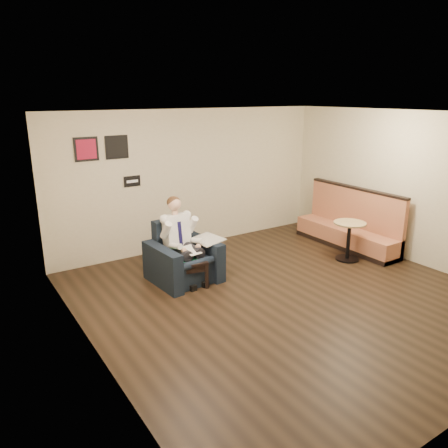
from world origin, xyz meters
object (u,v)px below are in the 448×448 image
armchair (184,253)px  smartphone (187,255)px  banquette (347,218)px  seated_man (187,244)px  side_table (187,272)px  green_folder (186,259)px  cafe_table (348,241)px  coffee_mug (195,253)px

armchair → smartphone: (0.04, -0.06, -0.03)m
banquette → smartphone: bearing=175.7°
armchair → seated_man: 0.22m
armchair → side_table: 0.35m
armchair → side_table: armchair is taller
seated_man → banquette: seated_man is taller
side_table → smartphone: smartphone is taller
side_table → green_folder: (-0.03, -0.01, 0.24)m
cafe_table → smartphone: bearing=165.1°
cafe_table → armchair: bearing=164.1°
coffee_mug → banquette: size_ratio=0.04×
side_table → seated_man: bearing=55.6°
green_folder → coffee_mug: size_ratio=4.74×
side_table → cafe_table: (3.13, -0.66, 0.15)m
smartphone → cafe_table: size_ratio=0.19×
seated_man → side_table: (-0.06, -0.08, -0.45)m
coffee_mug → banquette: (3.49, -0.20, 0.10)m
armchair → banquette: 3.66m
side_table → smartphone: 0.29m
green_folder → cafe_table: 3.24m
green_folder → cafe_table: size_ratio=0.61×
seated_man → side_table: size_ratio=2.43×
seated_man → cafe_table: bearing=-17.9°
smartphone → coffee_mug: bearing=-7.1°
banquette → cafe_table: 0.81m
seated_man → banquette: (3.63, -0.21, -0.07)m
seated_man → cafe_table: (3.08, -0.75, -0.31)m
coffee_mug → cafe_table: bearing=-14.3°
coffee_mug → cafe_table: 3.03m
seated_man → side_table: seated_man is taller
armchair → green_folder: 0.24m
banquette → armchair: bearing=174.7°
side_table → banquette: 3.71m
banquette → coffee_mug: bearing=176.6°
coffee_mug → smartphone: (-0.12, 0.07, -0.04)m
seated_man → coffee_mug: 0.23m
armchair → green_folder: armchair is taller
seated_man → coffee_mug: size_ratio=14.05×
coffee_mug → cafe_table: size_ratio=0.13×
armchair → green_folder: (-0.08, -0.23, -0.03)m
armchair → banquette: size_ratio=0.43×
side_table → cafe_table: 3.21m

